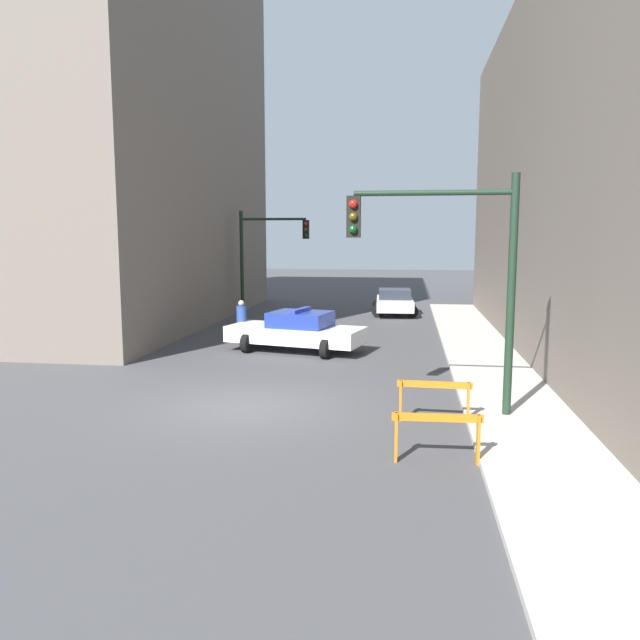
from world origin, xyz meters
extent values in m
plane|color=#424244|center=(0.00, 0.00, 0.00)|extent=(120.00, 120.00, 0.00)
cube|color=#B2ADA3|center=(6.20, 0.00, 0.06)|extent=(2.40, 44.00, 0.12)
cube|color=#6B6056|center=(-12.00, 14.00, 10.34)|extent=(14.00, 20.00, 20.67)
cylinder|color=black|center=(5.90, -0.20, 2.72)|extent=(0.18, 0.18, 5.20)
cylinder|color=black|center=(4.20, -0.20, 4.92)|extent=(3.40, 0.12, 0.12)
cube|color=black|center=(2.50, -0.20, 4.42)|extent=(0.30, 0.22, 0.90)
sphere|color=red|center=(2.50, -0.34, 4.69)|extent=(0.18, 0.18, 0.18)
sphere|color=#4C3D0C|center=(2.50, -0.34, 4.42)|extent=(0.18, 0.18, 0.18)
sphere|color=#0C4219|center=(2.50, -0.34, 4.15)|extent=(0.18, 0.18, 0.18)
cylinder|color=black|center=(-4.40, 15.98, 2.60)|extent=(0.18, 0.18, 5.20)
cylinder|color=black|center=(-2.80, 15.98, 4.80)|extent=(3.20, 0.12, 0.12)
cube|color=black|center=(-1.20, 15.98, 4.30)|extent=(0.30, 0.22, 0.90)
sphere|color=red|center=(-1.20, 15.84, 4.57)|extent=(0.18, 0.18, 0.18)
sphere|color=#4C3D0C|center=(-1.20, 15.84, 4.30)|extent=(0.18, 0.18, 0.18)
sphere|color=#0C4219|center=(-1.20, 15.84, 4.03)|extent=(0.18, 0.18, 0.18)
cube|color=white|center=(-0.13, 7.14, 0.60)|extent=(5.01, 2.92, 0.55)
cube|color=navy|center=(0.05, 7.09, 1.14)|extent=(2.31, 2.05, 0.52)
cylinder|color=black|center=(-1.75, 6.66, 0.33)|extent=(0.37, 0.69, 0.66)
cylinder|color=black|center=(-1.34, 8.31, 0.33)|extent=(0.37, 0.69, 0.66)
cylinder|color=black|center=(1.08, 5.96, 0.33)|extent=(0.37, 0.69, 0.66)
cylinder|color=black|center=(1.49, 7.62, 0.33)|extent=(0.37, 0.69, 0.66)
cube|color=#2633BF|center=(0.05, 7.09, 1.46)|extent=(0.52, 1.39, 0.12)
cube|color=silver|center=(3.06, 18.00, 0.57)|extent=(1.99, 4.38, 0.52)
cube|color=#232833|center=(3.07, 17.83, 1.07)|extent=(1.66, 1.87, 0.48)
cylinder|color=black|center=(2.17, 19.30, 0.31)|extent=(0.63, 0.25, 0.62)
cylinder|color=black|center=(3.83, 19.37, 0.31)|extent=(0.63, 0.25, 0.62)
cylinder|color=black|center=(2.29, 16.63, 0.31)|extent=(0.63, 0.25, 0.62)
cylinder|color=black|center=(3.94, 16.70, 0.31)|extent=(0.63, 0.25, 0.62)
cylinder|color=#382D23|center=(-2.34, 8.16, 0.41)|extent=(0.36, 0.36, 0.82)
cylinder|color=navy|center=(-2.34, 8.16, 1.13)|extent=(0.47, 0.47, 0.62)
sphere|color=tan|center=(-2.34, 8.16, 1.55)|extent=(0.29, 0.29, 0.22)
cube|color=orange|center=(4.26, -3.11, 0.83)|extent=(1.60, 0.11, 0.14)
cube|color=orange|center=(3.54, -3.13, 0.45)|extent=(0.06, 0.16, 0.90)
cube|color=orange|center=(4.98, -3.08, 0.45)|extent=(0.06, 0.16, 0.90)
cube|color=orange|center=(4.31, -0.62, 0.83)|extent=(1.60, 0.10, 0.14)
cube|color=orange|center=(3.59, -0.59, 0.45)|extent=(0.06, 0.16, 0.90)
cube|color=orange|center=(5.03, -0.64, 0.45)|extent=(0.06, 0.16, 0.90)
camera|label=1|loc=(3.69, -13.95, 4.02)|focal=35.00mm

